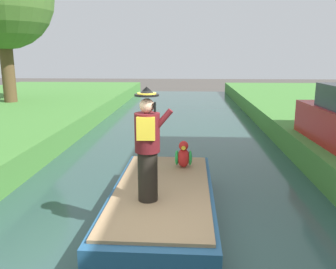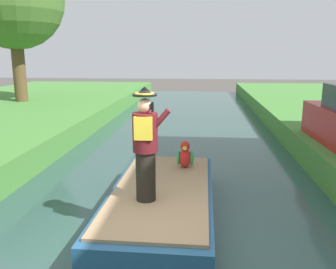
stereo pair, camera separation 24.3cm
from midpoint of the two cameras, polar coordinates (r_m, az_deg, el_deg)
name	(u,v)px [view 2 (the right image)]	position (r m, az deg, el deg)	size (l,w,h in m)	color
ground_plane	(152,266)	(5.61, -1.26, -20.19)	(80.00, 80.00, 0.00)	#4C4742
canal_water	(152,263)	(5.58, -1.26, -19.76)	(6.74, 48.00, 0.10)	#2D4C47
boat	(162,203)	(6.61, 0.10, -10.88)	(1.84, 4.22, 0.61)	#23517A
person_pirate	(146,145)	(5.67, -2.38, -1.69)	(0.61, 0.42, 1.85)	black
parrot_plush	(185,156)	(7.52, 3.67, -3.43)	(0.36, 0.35, 0.57)	red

